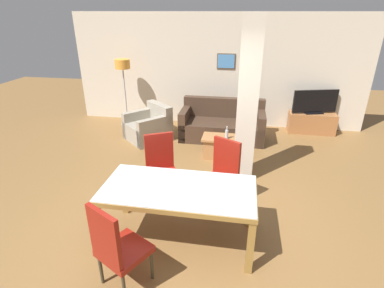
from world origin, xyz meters
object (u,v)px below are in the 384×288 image
object	(u,v)px
dining_chair_near_left	(117,246)
dining_chair_far_right	(222,173)
sofa	(222,126)
bottle	(227,134)
armchair	(149,128)
tv_screen	(315,102)
dining_table	(179,198)
floor_lamp	(123,70)
tv_stand	(312,123)
dining_chair_far_left	(161,166)
coffee_table	(221,147)

from	to	relation	value
dining_chair_near_left	dining_chair_far_right	size ratio (longest dim) A/B	1.00
sofa	bottle	size ratio (longest dim) A/B	7.39
armchair	tv_screen	size ratio (longest dim) A/B	1.14
dining_table	floor_lamp	size ratio (longest dim) A/B	1.13
tv_stand	dining_table	bearing A→B (deg)	-119.62
sofa	floor_lamp	bearing A→B (deg)	-11.30
dining_table	dining_chair_near_left	world-z (taller)	dining_chair_near_left
bottle	floor_lamp	bearing A→B (deg)	149.31
dining_chair_far_left	tv_stand	bearing A→B (deg)	-158.28
armchair	tv_stand	xyz separation A→B (m)	(3.73, 1.06, -0.04)
dining_chair_far_right	armchair	xyz separation A→B (m)	(-1.82, 2.27, -0.27)
coffee_table	floor_lamp	xyz separation A→B (m)	(-2.55, 1.51, 1.17)
dining_chair_far_left	dining_chair_near_left	bearing A→B (deg)	62.41
dining_chair_far_right	dining_chair_far_left	bearing A→B (deg)	25.85
armchair	dining_table	bearing A→B (deg)	156.11
dining_table	dining_chair_far_right	distance (m)	0.95
floor_lamp	tv_stand	bearing A→B (deg)	2.58
dining_chair_near_left	coffee_table	xyz separation A→B (m)	(0.79, 3.29, -0.32)
bottle	tv_screen	distance (m)	2.64
dining_table	coffee_table	bearing A→B (deg)	82.38
dining_chair_near_left	bottle	bearing A→B (deg)	103.36
armchair	tv_stand	distance (m)	3.88
sofa	armchair	distance (m)	1.68
dining_table	dining_chair_near_left	xyz separation A→B (m)	(-0.46, -0.84, -0.07)
dining_chair_near_left	tv_stand	bearing A→B (deg)	89.42
dining_chair_far_right	armchair	distance (m)	2.93
dining_table	coffee_table	world-z (taller)	dining_table
bottle	floor_lamp	xyz separation A→B (m)	(-2.66, 1.58, 0.86)
dining_table	tv_stand	size ratio (longest dim) A/B	1.74
dining_chair_far_left	sofa	distance (m)	2.70
dining_chair_far_right	tv_screen	distance (m)	3.85
floor_lamp	bottle	bearing A→B (deg)	-30.69
dining_table	dining_chair_far_right	xyz separation A→B (m)	(0.46, 0.83, -0.07)
dining_chair_far_right	sofa	xyz separation A→B (m)	(-0.19, 2.63, -0.25)
sofa	dining_chair_far_left	bearing A→B (deg)	74.09
dining_chair_far_left	sofa	world-z (taller)	dining_chair_far_left
armchair	tv_stand	bearing A→B (deg)	-121.65
tv_stand	bottle	bearing A→B (deg)	-137.36
dining_chair_far_left	tv_screen	world-z (taller)	tv_screen
sofa	bottle	world-z (taller)	sofa
dining_chair_far_right	sofa	bearing A→B (deg)	-56.83
dining_table	coffee_table	xyz separation A→B (m)	(0.33, 2.46, -0.39)
armchair	coffee_table	bearing A→B (deg)	-158.61
dining_table	bottle	xyz separation A→B (m)	(0.44, 2.39, -0.08)
bottle	dining_chair_far_left	bearing A→B (deg)	-120.80
tv_stand	dining_chair_near_left	bearing A→B (deg)	-119.51
dining_table	bottle	world-z (taller)	dining_table
dining_chair_far_right	bottle	distance (m)	1.56
dining_chair_far_right	coffee_table	xyz separation A→B (m)	(-0.13, 1.62, -0.32)
dining_chair_far_left	tv_screen	bearing A→B (deg)	-158.28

